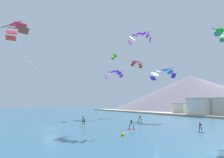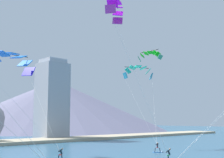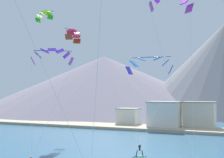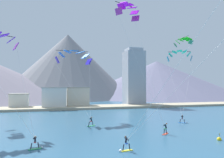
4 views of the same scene
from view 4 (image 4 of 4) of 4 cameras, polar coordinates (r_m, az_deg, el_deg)
The scene contains 17 objects.
kitesurfer_near_lead at distance 40.09m, azimuth -5.27°, elevation -11.33°, with size 1.76×1.03×1.81m.
kitesurfer_near_trail at distance 45.43m, azimuth 18.19°, elevation -10.30°, with size 1.67×1.30×1.65m.
kitesurfer_mid_center at distance 25.16m, azimuth 3.30°, elevation -17.25°, with size 1.79×0.75×1.69m.
kitesurfer_far_left at distance 34.36m, azimuth 13.89°, elevation -12.90°, with size 1.61×1.40×1.79m.
kitesurfer_far_right at distance 27.31m, azimuth -19.00°, elevation -16.01°, with size 1.78×0.92×1.63m.
parafoil_kite_near_lead at distance 50.35m, azimuth -9.99°, elevation 6.07°, with size 8.40×12.62×13.97m.
parafoil_kite_near_trail at distance 55.13m, azimuth 17.21°, elevation 6.06°, with size 7.74×10.21×14.57m.
parafoil_kite_far_left at distance 39.20m, azimuth 4.29°, elevation 17.52°, with size 6.28×7.55×19.93m.
parafoil_kite_distant_low_drift at distance 50.48m, azimuth 18.13°, elevation 9.45°, with size 2.36×4.65×1.79m.
race_marker_buoy at distance 33.00m, azimuth 26.21°, elevation -13.92°, with size 0.56×0.56×1.02m.
shoreline_strip at distance 71.54m, azimuth -9.76°, elevation -7.34°, with size 180.00×10.00×0.70m, color tan.
shore_building_harbour_front at distance 76.19m, azimuth -23.08°, elevation -5.30°, with size 5.83×4.71×4.88m.
shore_building_promenade_mid at distance 72.89m, azimuth -14.88°, elevation -4.77°, with size 7.75×6.72×6.86m.
shore_building_quay_east at distance 76.39m, azimuth -8.95°, elevation -4.68°, with size 7.57×5.45×6.85m.
highrise_tower at distance 82.96m, azimuth 5.71°, elevation 0.44°, with size 7.00×7.00×21.53m.
mountain_peak_west_ridge at distance 140.36m, azimuth -11.54°, elevation 3.36°, with size 82.03×82.03×39.99m.
mountain_peak_east_shoulder at distance 152.65m, azimuth 11.57°, elevation 0.00°, with size 108.58×108.58×24.40m.
Camera 4 is at (-7.64, -16.48, 7.12)m, focal length 35.00 mm.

